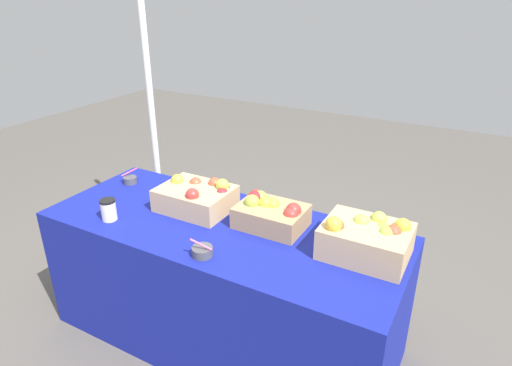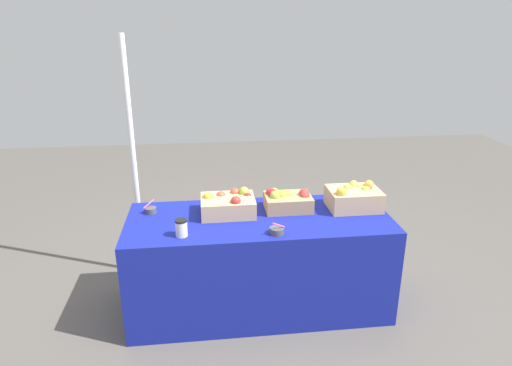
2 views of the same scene
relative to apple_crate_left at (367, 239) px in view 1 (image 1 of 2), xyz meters
The scene contains 9 objects.
ground_plane 1.11m from the apple_crate_left, behind, with size 10.00×10.00×0.00m, color #56514C.
table 0.87m from the apple_crate_left, behind, with size 1.90×0.76×0.74m, color navy.
apple_crate_left is the anchor object (origin of this frame).
apple_crate_middle 0.51m from the apple_crate_left, behind, with size 0.34×0.25×0.16m.
apple_crate_right 0.94m from the apple_crate_left, behind, with size 0.39×0.30×0.18m.
sample_bowl_near 0.75m from the apple_crate_left, 150.56° to the right, with size 0.10×0.10×0.10m.
sample_bowl_mid 1.52m from the apple_crate_left, behind, with size 0.09×0.09×0.09m.
coffee_cup 1.32m from the apple_crate_left, 165.80° to the right, with size 0.08×0.08×0.12m.
tent_pole 1.76m from the apple_crate_left, 163.15° to the left, with size 0.04×0.04×1.99m, color white.
Camera 1 is at (1.13, -1.66, 1.87)m, focal length 30.97 mm.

